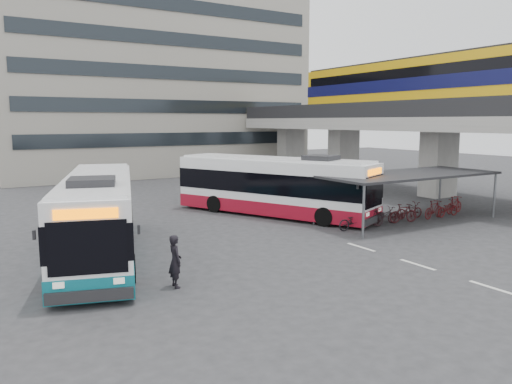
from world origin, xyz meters
TOP-DOWN VIEW (x-y plane):
  - ground at (0.00, 0.00)m, footprint 120.00×120.00m
  - viaduct at (17.00, 11.68)m, footprint 8.00×32.00m
  - bike_shelter at (8.47, 3.00)m, footprint 10.00×4.00m
  - office_block at (6.00, 36.00)m, footprint 30.00×15.00m
  - road_markings at (2.50, -3.00)m, footprint 0.15×7.60m
  - bus_main at (3.31, 8.02)m, footprint 7.27×11.75m
  - bus_teal at (-7.24, 4.23)m, footprint 5.67×11.77m
  - pedestrian at (-6.09, -0.74)m, footprint 0.44×0.64m

SIDE VIEW (x-z plane):
  - ground at x=0.00m, z-range 0.00..0.00m
  - road_markings at x=2.50m, z-range 0.00..0.01m
  - pedestrian at x=-6.09m, z-range 0.00..1.70m
  - bike_shelter at x=8.47m, z-range 0.03..2.57m
  - bus_teal at x=-7.24m, z-range -0.12..3.29m
  - bus_main at x=3.31m, z-range -0.12..3.36m
  - viaduct at x=17.00m, z-range 1.39..11.07m
  - office_block at x=6.00m, z-range 0.00..25.00m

